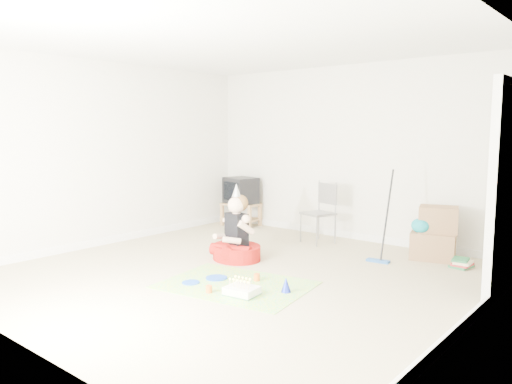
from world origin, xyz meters
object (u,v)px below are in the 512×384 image
Objects in this scene: crt_tv at (241,190)px; cardboard_boxes at (435,234)px; tv_stand at (241,212)px; folding_chair at (318,213)px; seated_woman at (237,243)px; birthday_cake at (242,291)px.

crt_tv is 0.76× the size of cardboard_boxes.
folding_chair reaches higher than tv_stand.
crt_tv is at bearing 129.94° from seated_woman.
folding_chair is at bearing 2.33° from crt_tv.
birthday_cake is at bearing -37.13° from crt_tv.
seated_woman reaches higher than birthday_cake.
birthday_cake is (2.43, -2.75, -0.19)m from tv_stand.
cardboard_boxes is at bearing 5.48° from folding_chair.
crt_tv is at bearing 170.91° from folding_chair.
tv_stand is at bearing 0.00° from crt_tv.
tv_stand is at bearing 129.94° from seated_woman.
seated_woman is (-1.93, -1.62, -0.11)m from cardboard_boxes.
seated_woman is at bearing -38.64° from crt_tv.
cardboard_boxes is at bearing -2.03° from tv_stand.
tv_stand is 0.38m from crt_tv.
seated_woman is at bearing 133.89° from birthday_cake.
seated_woman is at bearing -100.90° from folding_chair.
folding_chair is 2.59m from birthday_cake.
seated_woman reaches higher than tv_stand.
folding_chair is at bearing 105.61° from birthday_cake.
cardboard_boxes is 2.52m from seated_woman.
crt_tv is 0.53× the size of seated_woman.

